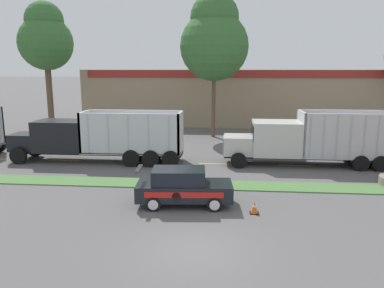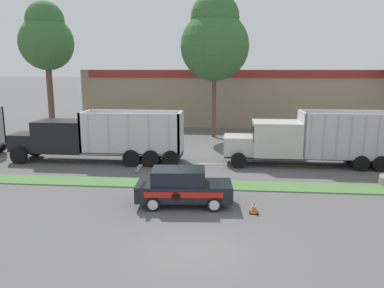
{
  "view_description": "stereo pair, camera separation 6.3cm",
  "coord_description": "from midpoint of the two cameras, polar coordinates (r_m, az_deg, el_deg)",
  "views": [
    {
      "loc": [
        1.01,
        -12.29,
        6.34
      ],
      "look_at": [
        -0.85,
        8.5,
        2.15
      ],
      "focal_mm": 35.0,
      "sensor_mm": 36.0,
      "label": 1
    },
    {
      "loc": [
        1.07,
        -12.28,
        6.34
      ],
      "look_at": [
        -0.85,
        8.5,
        2.15
      ],
      "focal_mm": 35.0,
      "sensor_mm": 36.0,
      "label": 2
    }
  ],
  "objects": [
    {
      "name": "grass_verge",
      "position": [
        20.93,
        2.04,
        -6.21
      ],
      "size": [
        120.0,
        1.7,
        0.06
      ],
      "primitive_type": "cube",
      "color": "#517F42",
      "rests_on": "ground_plane"
    },
    {
      "name": "centre_line_2",
      "position": [
        28.0,
        -19.02,
        -2.37
      ],
      "size": [
        2.4,
        0.14,
        0.01
      ],
      "primitive_type": "cube",
      "color": "yellow",
      "rests_on": "ground_plane"
    },
    {
      "name": "dump_truck_mid",
      "position": [
        25.96,
        15.68,
        0.38
      ],
      "size": [
        11.67,
        2.83,
        3.62
      ],
      "color": "black",
      "rests_on": "ground_plane"
    },
    {
      "name": "rally_car",
      "position": [
        17.76,
        -1.52,
        -6.5
      ],
      "size": [
        4.59,
        2.16,
        1.8
      ],
      "color": "black",
      "rests_on": "ground_plane"
    },
    {
      "name": "tree_behind_right",
      "position": [
        35.4,
        3.36,
        15.68
      ],
      "size": [
        6.29,
        6.29,
        13.12
      ],
      "color": "brown",
      "rests_on": "ground_plane"
    },
    {
      "name": "dump_truck_lead",
      "position": [
        26.99,
        -16.22,
        0.74
      ],
      "size": [
        12.02,
        2.6,
        3.53
      ],
      "color": "black",
      "rests_on": "ground_plane"
    },
    {
      "name": "centre_line_6",
      "position": [
        27.55,
        26.79,
        -3.2
      ],
      "size": [
        2.4,
        0.14,
        0.01
      ],
      "primitive_type": "cube",
      "color": "yellow",
      "rests_on": "ground_plane"
    },
    {
      "name": "centre_line_4",
      "position": [
        25.59,
        3.68,
        -3.02
      ],
      "size": [
        2.4,
        0.14,
        0.01
      ],
      "primitive_type": "cube",
      "color": "yellow",
      "rests_on": "ground_plane"
    },
    {
      "name": "ground_plane",
      "position": [
        13.87,
        0.25,
        -15.87
      ],
      "size": [
        600.0,
        600.0,
        0.0
      ],
      "primitive_type": "plane",
      "color": "#5B5959"
    },
    {
      "name": "centre_line_5",
      "position": [
        26.03,
        15.66,
        -3.18
      ],
      "size": [
        2.4,
        0.14,
        0.01
      ],
      "primitive_type": "cube",
      "color": "yellow",
      "rests_on": "ground_plane"
    },
    {
      "name": "traffic_cone",
      "position": [
        17.17,
        9.39,
        -9.56
      ],
      "size": [
        0.41,
        0.41,
        0.54
      ],
      "color": "black",
      "rests_on": "ground_plane"
    },
    {
      "name": "tree_behind_left",
      "position": [
        42.17,
        -21.46,
        14.8
      ],
      "size": [
        5.48,
        5.48,
        13.07
      ],
      "color": "brown",
      "rests_on": "ground_plane"
    },
    {
      "name": "store_building_backdrop",
      "position": [
        46.72,
        7.72,
        7.32
      ],
      "size": [
        36.29,
        12.1,
        6.28
      ],
      "color": "#9E896B",
      "rests_on": "ground_plane"
    },
    {
      "name": "centre_line_3",
      "position": [
        26.27,
        -8.19,
        -2.73
      ],
      "size": [
        2.4,
        0.14,
        0.01
      ],
      "primitive_type": "cube",
      "color": "yellow",
      "rests_on": "ground_plane"
    }
  ]
}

